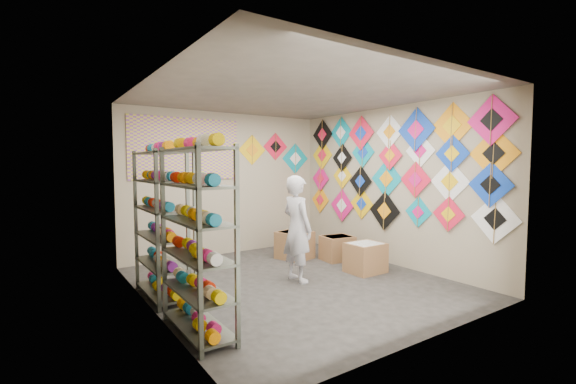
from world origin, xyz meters
TOP-DOWN VIEW (x-y plane):
  - ground at (0.00, 0.00)m, footprint 4.50×4.50m
  - room_walls at (0.00, 0.00)m, footprint 4.50×4.50m
  - shelf_rack_front at (-1.78, -0.85)m, footprint 0.40×1.10m
  - shelf_rack_back at (-1.78, 0.45)m, footprint 0.40×1.10m
  - string_spools at (-1.78, -0.20)m, footprint 0.12×2.36m
  - kite_wall_display at (1.98, -0.07)m, footprint 0.06×4.34m
  - back_wall_kites at (1.11, 2.24)m, footprint 1.68×0.02m
  - poster at (-0.80, 2.23)m, footprint 2.00×0.01m
  - shopkeeper at (0.08, 0.03)m, footprint 0.60×0.43m
  - carton_a at (1.25, -0.21)m, footprint 0.56×0.47m
  - carton_b at (1.40, 0.64)m, footprint 0.58×0.50m
  - carton_c at (0.83, 1.17)m, footprint 0.65×0.69m

SIDE VIEW (x-z plane):
  - ground at x=0.00m, z-range 0.00..0.00m
  - carton_b at x=1.40m, z-range 0.00..0.43m
  - carton_a at x=1.25m, z-range 0.00..0.47m
  - carton_c at x=0.83m, z-range 0.00..0.49m
  - shopkeeper at x=0.08m, z-range 0.00..1.56m
  - shelf_rack_front at x=-1.78m, z-range 0.00..1.90m
  - shelf_rack_back at x=-1.78m, z-range 0.00..1.90m
  - string_spools at x=-1.78m, z-range 0.99..1.11m
  - room_walls at x=0.00m, z-range -0.61..3.89m
  - kite_wall_display at x=1.98m, z-range 0.63..2.72m
  - back_wall_kites at x=1.11m, z-range 1.54..2.40m
  - poster at x=-0.80m, z-range 1.45..2.55m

